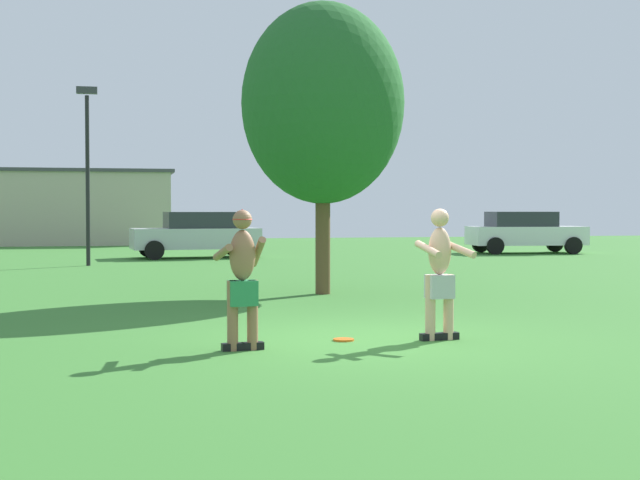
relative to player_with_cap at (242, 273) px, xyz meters
The scene contains 9 objects.
ground_plane 1.95m from the player_with_cap, 17.71° to the left, with size 80.00×80.00×0.00m, color #38752D.
player_with_cap is the anchor object (origin of this frame).
player_in_gray 2.57m from the player_with_cap, ahead, with size 0.66×0.62×1.67m.
frisbee 1.69m from the player_with_cap, 19.11° to the left, with size 0.27×0.27×0.03m, color orange.
car_white_near_post 24.93m from the player_with_cap, 56.79° to the left, with size 4.46×2.38×1.58m.
car_silver_far_end 20.37m from the player_with_cap, 86.64° to the left, with size 4.43×2.31×1.58m.
lamp_post 17.01m from the player_with_cap, 97.87° to the left, with size 0.60×0.24×5.26m.
outbuilding_behind_lot 33.79m from the player_with_cap, 96.08° to the left, with size 9.41×4.65×3.55m.
tree_left_field 7.60m from the player_with_cap, 69.34° to the left, with size 3.18×3.18×5.70m.
Camera 1 is at (-3.06, -10.90, 1.66)m, focal length 49.90 mm.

